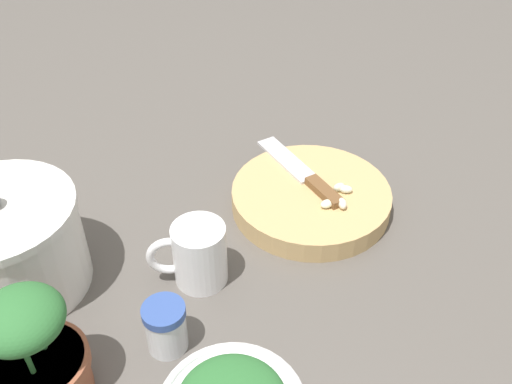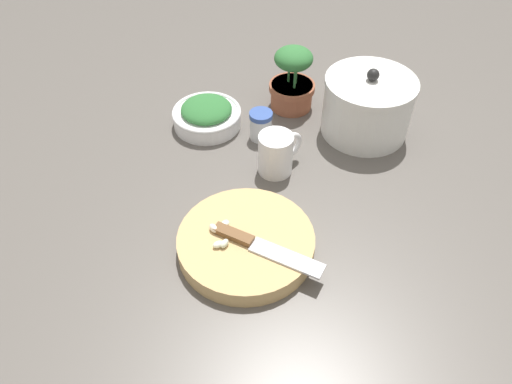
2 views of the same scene
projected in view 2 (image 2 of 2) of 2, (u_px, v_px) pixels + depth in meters
ground_plane at (270, 202)px, 1.05m from camera, size 5.00×5.00×0.00m
cutting_board at (246, 243)px, 0.95m from camera, size 0.26×0.26×0.04m
chef_knife at (260, 246)px, 0.91m from camera, size 0.21×0.13×0.01m
garlic_cloves at (220, 234)px, 0.93m from camera, size 0.06×0.06×0.02m
herb_bowl at (207, 115)px, 1.21m from camera, size 0.17×0.17×0.07m
spice_jar at (261, 125)px, 1.18m from camera, size 0.05×0.05×0.07m
coffee_mug at (277, 153)px, 1.09m from camera, size 0.08×0.11×0.10m
stock_pot at (367, 106)px, 1.17m from camera, size 0.21×0.21×0.17m
potted_herb at (292, 82)px, 1.24m from camera, size 0.12×0.12×0.16m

